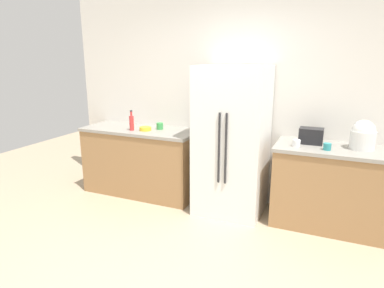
{
  "coord_description": "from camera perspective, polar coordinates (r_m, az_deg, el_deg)",
  "views": [
    {
      "loc": [
        1.22,
        -2.25,
        1.9
      ],
      "look_at": [
        0.04,
        0.49,
        1.12
      ],
      "focal_mm": 31.41,
      "sensor_mm": 36.0,
      "label": 1
    }
  ],
  "objects": [
    {
      "name": "counter_right",
      "position": [
        4.13,
        22.31,
        -6.77
      ],
      "size": [
        1.24,
        0.66,
        0.93
      ],
      "color": "#9E7247",
      "rests_on": "ground_plane"
    },
    {
      "name": "toaster",
      "position": [
        4.05,
        19.56,
        1.31
      ],
      "size": [
        0.26,
        0.18,
        0.18
      ],
      "primitive_type": "cube",
      "color": "black",
      "rests_on": "counter_right"
    },
    {
      "name": "refrigerator",
      "position": [
        4.1,
        6.8,
        0.48
      ],
      "size": [
        0.81,
        0.74,
        1.8
      ],
      "color": "white",
      "rests_on": "ground_plane"
    },
    {
      "name": "counter_left",
      "position": [
        4.8,
        -8.58,
        -2.84
      ],
      "size": [
        1.62,
        0.66,
        0.93
      ],
      "color": "#9E7247",
      "rests_on": "ground_plane"
    },
    {
      "name": "bottle_a",
      "position": [
        4.57,
        -10.22,
        3.64
      ],
      "size": [
        0.06,
        0.06,
        0.27
      ],
      "color": "red",
      "rests_on": "counter_left"
    },
    {
      "name": "ground_plane",
      "position": [
        3.18,
        -4.47,
        -21.97
      ],
      "size": [
        9.79,
        9.79,
        0.0
      ],
      "primitive_type": "plane",
      "color": "tan"
    },
    {
      "name": "cup_b",
      "position": [
        3.88,
        17.31,
        0.14
      ],
      "size": [
        0.09,
        0.09,
        0.08
      ],
      "primitive_type": "cylinder",
      "color": "white",
      "rests_on": "counter_right"
    },
    {
      "name": "kitchen_back_panel",
      "position": [
        4.45,
        7.33,
        7.59
      ],
      "size": [
        4.77,
        0.1,
        2.72
      ],
      "primitive_type": "cube",
      "color": "silver",
      "rests_on": "ground_plane"
    },
    {
      "name": "cup_a",
      "position": [
        3.84,
        21.97,
        -0.42
      ],
      "size": [
        0.08,
        0.08,
        0.07
      ],
      "primitive_type": "cylinder",
      "color": "teal",
      "rests_on": "counter_right"
    },
    {
      "name": "rice_cooker",
      "position": [
        4.01,
        27.05,
        1.29
      ],
      "size": [
        0.26,
        0.26,
        0.32
      ],
      "color": "white",
      "rests_on": "counter_right"
    },
    {
      "name": "cup_c",
      "position": [
        4.6,
        -5.48,
        3.05
      ],
      "size": [
        0.09,
        0.09,
        0.09
      ],
      "primitive_type": "cylinder",
      "color": "green",
      "rests_on": "counter_left"
    },
    {
      "name": "bowl_a",
      "position": [
        4.55,
        -7.93,
        2.59
      ],
      "size": [
        0.16,
        0.16,
        0.05
      ],
      "primitive_type": "cylinder",
      "color": "yellow",
      "rests_on": "counter_left"
    }
  ]
}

